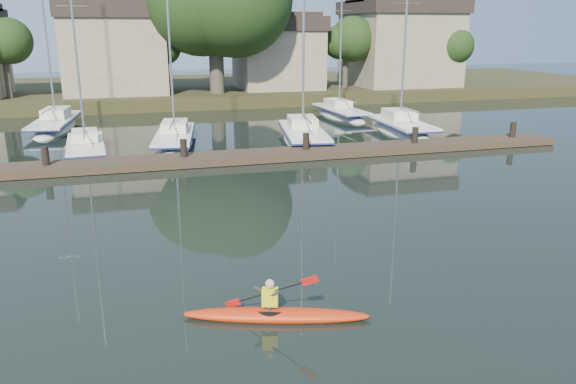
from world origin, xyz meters
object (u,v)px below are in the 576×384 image
object	(u,v)px
sailboat_1	(87,156)
sailboat_2	(175,147)
sailboat_3	(303,144)
sailboat_4	(401,136)
sailboat_7	(340,119)
kayak	(275,312)
sailboat_5	(56,131)
dock	(247,156)

from	to	relation	value
sailboat_1	sailboat_2	world-z (taller)	sailboat_2
sailboat_3	sailboat_4	size ratio (longest dim) A/B	1.05
sailboat_4	sailboat_7	size ratio (longest dim) A/B	1.04
kayak	sailboat_1	bearing A→B (deg)	121.82
sailboat_4	sailboat_5	distance (m)	21.95
sailboat_2	sailboat_3	world-z (taller)	sailboat_2
sailboat_3	sailboat_5	world-z (taller)	sailboat_5
dock	sailboat_7	bearing A→B (deg)	52.03
dock	sailboat_2	bearing A→B (deg)	119.28
sailboat_1	sailboat_2	size ratio (longest dim) A/B	0.86
sailboat_3	sailboat_5	xyz separation A→B (m)	(-14.02, 8.33, 0.02)
dock	sailboat_4	world-z (taller)	sailboat_4
kayak	sailboat_7	xyz separation A→B (m)	(12.24, 27.66, -0.35)
kayak	sailboat_1	distance (m)	20.08
kayak	dock	world-z (taller)	kayak
dock	sailboat_4	size ratio (longest dim) A/B	2.56
sailboat_1	sailboat_5	xyz separation A→B (m)	(-2.28, 8.29, -0.02)
sailboat_4	sailboat_7	distance (m)	7.38
kayak	sailboat_7	bearing A→B (deg)	83.71
sailboat_3	kayak	bearing A→B (deg)	-99.48
sailboat_2	sailboat_4	xyz separation A→B (m)	(13.78, -0.28, -0.03)
kayak	dock	bearing A→B (deg)	97.80
kayak	dock	distance (m)	15.60
sailboat_2	sailboat_1	bearing A→B (deg)	-156.49
sailboat_2	sailboat_5	distance (m)	9.89
dock	sailboat_1	world-z (taller)	sailboat_1
sailboat_3	sailboat_1	bearing A→B (deg)	-170.39
dock	sailboat_4	distance (m)	11.92
dock	sailboat_5	world-z (taller)	sailboat_5
sailboat_1	sailboat_2	distance (m)	4.77
sailboat_7	sailboat_2	bearing A→B (deg)	-153.53
sailboat_1	sailboat_7	size ratio (longest dim) A/B	0.97
dock	sailboat_3	size ratio (longest dim) A/B	2.43
sailboat_1	sailboat_2	bearing A→B (deg)	11.28
kayak	sailboat_7	size ratio (longest dim) A/B	0.32
sailboat_1	sailboat_4	bearing A→B (deg)	-0.45
dock	sailboat_4	bearing A→B (deg)	24.89
sailboat_1	sailboat_7	world-z (taller)	sailboat_7
sailboat_1	dock	bearing A→B (deg)	-31.66
sailboat_7	kayak	bearing A→B (deg)	-116.51
sailboat_4	sailboat_3	bearing A→B (deg)	-167.81
sailboat_5	sailboat_1	bearing A→B (deg)	-68.93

